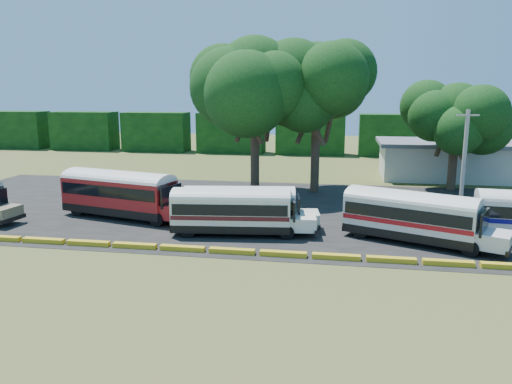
% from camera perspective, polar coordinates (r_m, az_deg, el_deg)
% --- Properties ---
extents(ground, '(160.00, 160.00, 0.00)m').
position_cam_1_polar(ground, '(28.09, -0.18, -7.86)').
color(ground, '#38541C').
rests_on(ground, ground).
extents(asphalt_strip, '(64.00, 24.00, 0.02)m').
position_cam_1_polar(asphalt_strip, '(39.38, 4.28, -2.18)').
color(asphalt_strip, black).
rests_on(asphalt_strip, ground).
extents(curb, '(53.70, 0.45, 0.30)m').
position_cam_1_polar(curb, '(28.97, 0.16, -6.93)').
color(curb, yellow).
rests_on(curb, ground).
extents(terminal_building, '(19.00, 9.00, 4.00)m').
position_cam_1_polar(terminal_building, '(58.13, 23.09, 3.41)').
color(terminal_building, beige).
rests_on(terminal_building, ground).
extents(treeline_backdrop, '(130.00, 4.00, 6.00)m').
position_cam_1_polar(treeline_backdrop, '(74.50, 6.27, 6.60)').
color(treeline_backdrop, black).
rests_on(treeline_backdrop, ground).
extents(bus_red, '(11.00, 5.20, 3.51)m').
position_cam_1_polar(bus_red, '(38.22, -15.13, 0.10)').
color(bus_red, black).
rests_on(bus_red, ground).
extents(bus_cream_west, '(9.61, 3.34, 3.10)m').
position_cam_1_polar(bus_cream_west, '(32.60, -2.47, -1.91)').
color(bus_cream_west, black).
rests_on(bus_cream_west, ground).
extents(bus_cream_east, '(9.37, 3.52, 3.01)m').
position_cam_1_polar(bus_cream_east, '(33.67, -1.56, -1.56)').
color(bus_cream_east, black).
rests_on(bus_cream_east, ground).
extents(bus_white_red, '(9.94, 6.11, 3.22)m').
position_cam_1_polar(bus_white_red, '(32.38, 17.59, -2.42)').
color(bus_white_red, black).
rests_on(bus_white_red, ground).
extents(tree_west, '(9.75, 9.75, 14.09)m').
position_cam_1_polar(tree_west, '(45.22, -0.13, 12.97)').
color(tree_west, '#3B2A1D').
rests_on(tree_west, ground).
extents(tree_center, '(9.58, 9.58, 13.59)m').
position_cam_1_polar(tree_center, '(46.26, 6.97, 12.32)').
color(tree_center, '#3B2A1D').
rests_on(tree_center, ground).
extents(tree_east, '(7.46, 7.46, 10.06)m').
position_cam_1_polar(tree_east, '(50.19, 21.95, 8.35)').
color(tree_east, '#3B2A1D').
rests_on(tree_east, ground).
extents(utility_pole, '(1.60, 0.30, 7.94)m').
position_cam_1_polar(utility_pole, '(40.44, 22.68, 3.20)').
color(utility_pole, gray).
rests_on(utility_pole, ground).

